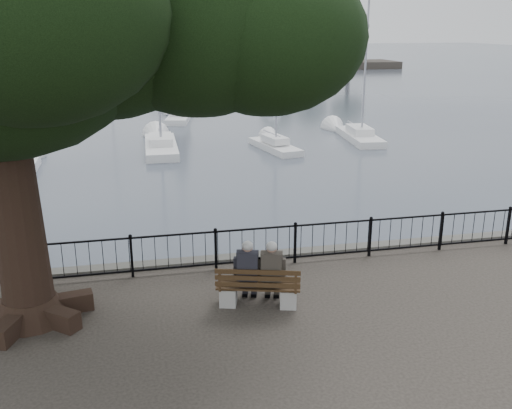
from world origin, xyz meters
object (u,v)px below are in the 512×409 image
object	(u,v)px
bench	(258,292)
lion_monument	(177,71)
person_left	(248,274)
tree	(43,13)
person_right	(272,275)

from	to	relation	value
bench	lion_monument	bearing A→B (deg)	87.22
bench	person_left	size ratio (longest dim) A/B	1.25
bench	lion_monument	world-z (taller)	lion_monument
bench	tree	distance (m)	6.79
bench	person_left	xyz separation A→B (m)	(-0.18, 0.16, 0.36)
bench	person_right	xyz separation A→B (m)	(0.30, 0.02, 0.36)
person_right	lion_monument	xyz separation A→B (m)	(2.11, 49.48, 0.48)
bench	person_left	distance (m)	0.43
tree	person_left	bearing A→B (deg)	-6.82
bench	tree	size ratio (longest dim) A/B	0.17
tree	person_right	bearing A→B (deg)	-7.92
person_left	lion_monument	world-z (taller)	lion_monument
bench	lion_monument	distance (m)	49.57
bench	tree	xyz separation A→B (m)	(-3.80, 0.59, 5.59)
person_left	lion_monument	distance (m)	49.41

